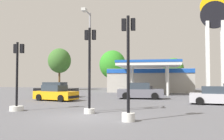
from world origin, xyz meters
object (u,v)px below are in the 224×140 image
(tree_0, at_px, (59,61))
(corner_streetlamp, at_px, (89,50))
(car_3, at_px, (56,93))
(traffic_signal_1, at_px, (90,76))
(car_1, at_px, (216,96))
(tree_1, at_px, (113,65))
(traffic_signal_0, at_px, (17,89))
(car_0, at_px, (56,90))
(car_2, at_px, (140,91))
(traffic_signal_2, at_px, (128,81))
(tree_2, at_px, (174,69))
(station_pole_sign, at_px, (215,31))

(tree_0, xyz_separation_m, corner_streetlamp, (14.11, -29.60, -1.82))
(car_3, relative_size, traffic_signal_1, 0.88)
(tree_0, bearing_deg, car_3, -68.29)
(car_1, distance_m, car_3, 13.79)
(tree_1, bearing_deg, traffic_signal_0, -91.39)
(car_0, height_order, traffic_signal_0, traffic_signal_0)
(tree_1, bearing_deg, car_1, -61.93)
(car_0, height_order, car_3, car_0)
(car_3, distance_m, traffic_signal_0, 7.44)
(car_2, bearing_deg, car_1, -36.75)
(car_2, bearing_deg, tree_1, 108.43)
(car_3, bearing_deg, traffic_signal_2, -51.56)
(traffic_signal_1, relative_size, tree_0, 0.63)
(traffic_signal_1, height_order, tree_1, tree_1)
(car_1, height_order, tree_2, tree_2)
(car_3, height_order, corner_streetlamp, corner_streetlamp)
(car_2, bearing_deg, car_0, 175.23)
(car_0, xyz_separation_m, traffic_signal_1, (7.20, -12.00, 1.38))
(traffic_signal_2, xyz_separation_m, tree_2, (4.23, 32.46, 1.88))
(car_0, height_order, traffic_signal_1, traffic_signal_1)
(car_1, distance_m, traffic_signal_2, 10.70)
(car_0, relative_size, car_1, 1.14)
(station_pole_sign, xyz_separation_m, car_0, (-18.25, -6.65, -7.31))
(tree_2, bearing_deg, station_pole_sign, -69.49)
(car_1, relative_size, tree_1, 0.58)
(traffic_signal_0, distance_m, tree_2, 32.12)
(traffic_signal_1, distance_m, traffic_signal_2, 3.40)
(car_3, xyz_separation_m, corner_streetlamp, (5.21, -7.23, 3.03))
(corner_streetlamp, bearing_deg, tree_2, 76.92)
(car_2, height_order, traffic_signal_2, traffic_signal_2)
(car_1, bearing_deg, traffic_signal_1, -141.74)
(station_pole_sign, distance_m, traffic_signal_0, 25.14)
(car_2, bearing_deg, traffic_signal_0, -122.33)
(station_pole_sign, relative_size, traffic_signal_1, 2.61)
(station_pole_sign, distance_m, traffic_signal_1, 22.48)
(tree_0, bearing_deg, car_1, -45.97)
(station_pole_sign, height_order, tree_1, station_pole_sign)
(station_pole_sign, xyz_separation_m, car_1, (-2.69, -12.06, -7.41))
(car_2, relative_size, traffic_signal_2, 0.93)
(tree_2, bearing_deg, corner_streetlamp, -103.08)
(tree_2, bearing_deg, traffic_signal_2, -97.42)
(traffic_signal_1, xyz_separation_m, tree_0, (-14.29, 30.03, 3.38))
(station_pole_sign, bearing_deg, traffic_signal_0, -130.68)
(traffic_signal_0, bearing_deg, tree_2, 69.00)
(tree_0, distance_m, corner_streetlamp, 32.84)
(station_pole_sign, bearing_deg, car_2, -140.03)
(car_1, height_order, corner_streetlamp, corner_streetlamp)
(car_1, relative_size, traffic_signal_1, 0.85)
(car_1, height_order, tree_0, tree_0)
(station_pole_sign, xyz_separation_m, car_3, (-16.43, -10.99, -7.41))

